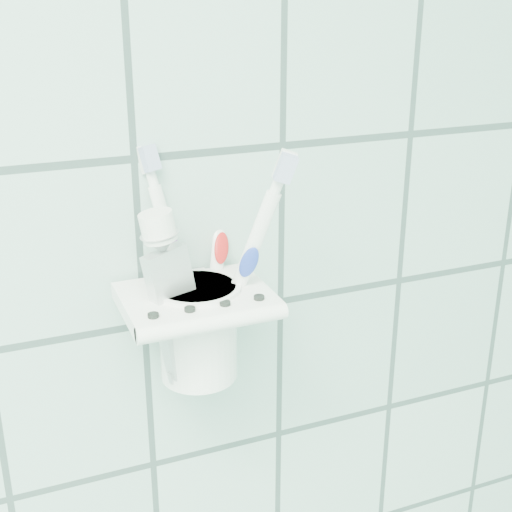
{
  "coord_description": "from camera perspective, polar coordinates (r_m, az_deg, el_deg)",
  "views": [
    {
      "loc": [
        0.51,
        0.67,
        1.52
      ],
      "look_at": [
        0.68,
        1.1,
        1.34
      ],
      "focal_mm": 50.0,
      "sensor_mm": 36.0,
      "label": 1
    }
  ],
  "objects": [
    {
      "name": "holder_bracket",
      "position": [
        0.55,
        -4.91,
        -3.6
      ],
      "size": [
        0.11,
        0.1,
        0.03
      ],
      "color": "white",
      "rests_on": "wall_back"
    },
    {
      "name": "toothbrush_blue",
      "position": [
        0.54,
        -4.07,
        -0.02
      ],
      "size": [
        0.06,
        0.08,
        0.18
      ],
      "rotation": [
        -0.45,
        0.36,
        0.11
      ],
      "color": "white",
      "rests_on": "cup"
    },
    {
      "name": "toothbrush_pink",
      "position": [
        0.55,
        -4.43,
        -0.14
      ],
      "size": [
        0.04,
        0.05,
        0.18
      ],
      "rotation": [
        -0.27,
        -0.09,
        0.34
      ],
      "color": "white",
      "rests_on": "cup"
    },
    {
      "name": "toothbrush_orange",
      "position": [
        0.55,
        -3.86,
        0.34
      ],
      "size": [
        0.06,
        0.04,
        0.19
      ],
      "rotation": [
        0.11,
        0.33,
        -0.24
      ],
      "color": "white",
      "rests_on": "cup"
    },
    {
      "name": "toothpaste_tube",
      "position": [
        0.54,
        -5.57,
        -2.07
      ],
      "size": [
        0.05,
        0.04,
        0.14
      ],
      "rotation": [
        -0.08,
        -0.14,
        0.37
      ],
      "color": "silver",
      "rests_on": "cup"
    },
    {
      "name": "cup",
      "position": [
        0.57,
        -4.69,
        -5.66
      ],
      "size": [
        0.07,
        0.07,
        0.08
      ],
      "color": "white",
      "rests_on": "holder_bracket"
    }
  ]
}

